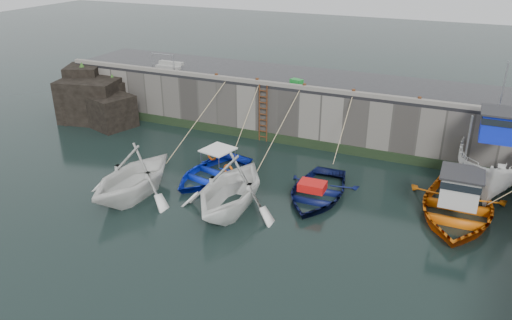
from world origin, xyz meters
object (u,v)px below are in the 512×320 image
at_px(boat_near_white, 135,196).
at_px(bollard_e, 419,100).
at_px(boat_near_navy, 317,196).
at_px(boat_far_white, 490,161).
at_px(boat_far_orange, 456,207).
at_px(boat_near_blacktrim, 231,209).
at_px(bollard_b, 257,81).
at_px(bollard_d, 354,92).
at_px(boat_near_blue, 212,177).
at_px(bollard_c, 304,86).
at_px(ladder, 263,114).
at_px(fish_crate, 297,82).
at_px(bollard_a, 216,76).

bearing_deg(boat_near_white, bollard_e, 41.54).
bearing_deg(bollard_e, boat_near_navy, -121.12).
height_order(boat_far_white, boat_far_orange, boat_far_white).
height_order(boat_near_blacktrim, boat_near_navy, boat_near_blacktrim).
relative_size(boat_near_blacktrim, boat_far_white, 0.70).
relative_size(boat_near_white, boat_near_navy, 1.05).
relative_size(bollard_b, bollard_d, 1.00).
height_order(boat_near_blue, bollard_c, bollard_c).
distance_m(boat_near_white, bollard_d, 11.80).
bearing_deg(boat_far_orange, boat_near_blacktrim, -159.64).
relative_size(boat_near_navy, bollard_e, 17.07).
xyz_separation_m(ladder, boat_far_white, (11.50, -0.81, -0.42)).
xyz_separation_m(boat_near_blue, bollard_e, (8.37, 5.58, 3.30)).
height_order(boat_near_blue, boat_far_white, boat_far_white).
relative_size(boat_far_white, bollard_c, 26.10).
bearing_deg(fish_crate, boat_near_navy, -44.14).
xyz_separation_m(boat_near_white, boat_near_blue, (2.20, 3.02, 0.00)).
xyz_separation_m(boat_far_white, bollard_a, (-14.50, 1.15, 2.12)).
bearing_deg(bollard_a, bollard_e, 0.00).
relative_size(boat_far_white, bollard_e, 26.10).
bearing_deg(boat_near_blue, boat_near_navy, 14.45).
xyz_separation_m(boat_near_blacktrim, bollard_d, (2.97, 7.96, 3.30)).
relative_size(boat_far_orange, fish_crate, 9.27).
xyz_separation_m(boat_near_white, bollard_a, (-0.43, 8.60, 3.30)).
distance_m(fish_crate, bollard_e, 6.49).
bearing_deg(boat_near_blacktrim, boat_far_orange, 18.68).
xyz_separation_m(bollard_c, bollard_d, (2.60, 0.00, 0.00)).
height_order(ladder, bollard_c, bollard_c).
distance_m(boat_near_white, boat_near_blacktrim, 4.45).
xyz_separation_m(boat_far_white, bollard_c, (-9.30, 1.15, 2.12)).
relative_size(boat_far_orange, bollard_a, 21.57).
bearing_deg(boat_near_white, boat_near_navy, 26.11).
height_order(boat_near_blacktrim, bollard_c, bollard_c).
relative_size(boat_near_blue, boat_far_orange, 0.77).
height_order(ladder, boat_far_orange, boat_far_orange).
xyz_separation_m(bollard_c, bollard_e, (5.80, 0.00, 0.00)).
height_order(boat_near_blue, boat_near_blacktrim, boat_near_blacktrim).
bearing_deg(bollard_e, bollard_a, 180.00).
relative_size(boat_near_blue, bollard_c, 16.61).
bearing_deg(boat_far_orange, ladder, 156.80).
xyz_separation_m(boat_far_white, bollard_e, (-3.50, 1.15, 2.12)).
relative_size(boat_far_orange, bollard_c, 21.57).
relative_size(bollard_b, bollard_e, 1.00).
bearing_deg(bollard_a, fish_crate, 7.77).
relative_size(ladder, bollard_d, 11.43).
xyz_separation_m(boat_near_blacktrim, bollard_c, (0.37, 7.96, 3.30)).
distance_m(boat_near_white, boat_far_orange, 13.59).
distance_m(fish_crate, bollard_d, 3.32).
bearing_deg(ladder, boat_near_blacktrim, -76.54).
bearing_deg(bollard_c, fish_crate, 136.73).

